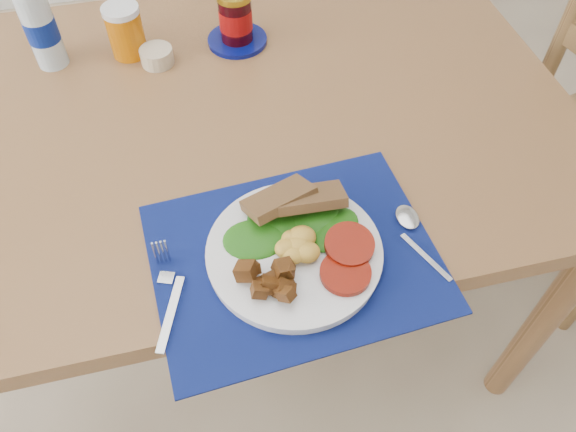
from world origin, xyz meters
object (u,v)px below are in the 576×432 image
object	(u,v)px
jam_on_saucer	(236,21)
water_bottle	(39,23)
chair_far	(192,26)
juice_glass	(126,32)
breakfast_plate	(291,252)

from	to	relation	value
jam_on_saucer	water_bottle	bearing A→B (deg)	177.43
chair_far	jam_on_saucer	size ratio (longest dim) A/B	7.85
juice_glass	jam_on_saucer	distance (m)	0.23
chair_far	juice_glass	distance (m)	0.54
juice_glass	jam_on_saucer	xyz separation A→B (m)	(0.22, -0.01, 0.00)
chair_far	juice_glass	size ratio (longest dim) A/B	9.91
breakfast_plate	water_bottle	world-z (taller)	water_bottle
chair_far	juice_glass	world-z (taller)	chair_far
water_bottle	jam_on_saucer	size ratio (longest dim) A/B	1.68
water_bottle	jam_on_saucer	distance (m)	0.38
juice_glass	water_bottle	bearing A→B (deg)	178.66
chair_far	breakfast_plate	size ratio (longest dim) A/B	3.77
juice_glass	chair_far	bearing A→B (deg)	70.49
chair_far	breakfast_plate	world-z (taller)	chair_far
chair_far	jam_on_saucer	bearing A→B (deg)	120.73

